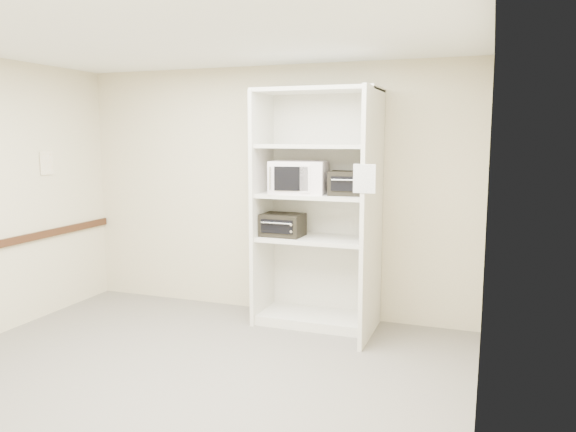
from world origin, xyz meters
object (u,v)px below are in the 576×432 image
(microwave, at_px, (299,177))
(toaster_oven_lower, at_px, (283,225))
(toaster_oven_upper, at_px, (351,183))
(shelving_unit, at_px, (321,217))

(microwave, xyz_separation_m, toaster_oven_lower, (-0.18, -0.00, -0.50))
(toaster_oven_upper, height_order, toaster_oven_lower, toaster_oven_upper)
(toaster_oven_lower, bearing_deg, toaster_oven_upper, 2.97)
(microwave, xyz_separation_m, toaster_oven_upper, (0.53, 0.02, -0.05))
(microwave, bearing_deg, toaster_oven_lower, 173.07)
(toaster_oven_upper, bearing_deg, microwave, 177.67)
(shelving_unit, relative_size, microwave, 4.40)
(shelving_unit, height_order, toaster_oven_lower, shelving_unit)
(shelving_unit, relative_size, toaster_oven_lower, 5.77)
(microwave, distance_m, toaster_oven_lower, 0.53)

